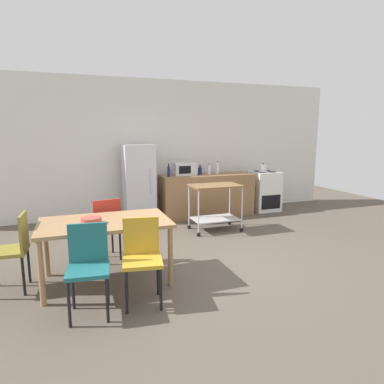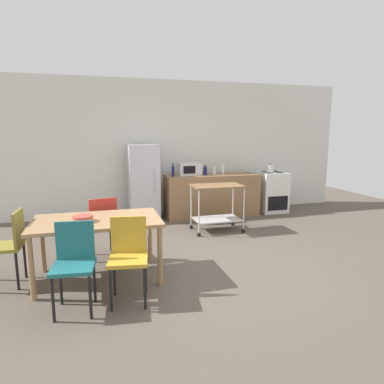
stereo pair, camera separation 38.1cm
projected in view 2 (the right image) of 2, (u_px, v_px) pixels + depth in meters
name	position (u px, v px, depth m)	size (l,w,h in m)	color
ground_plane	(212.00, 264.00, 4.57)	(12.00, 12.00, 0.00)	brown
back_wall	(165.00, 148.00, 7.35)	(8.40, 0.12, 2.90)	silver
kitchen_counter	(212.00, 195.00, 7.19)	(2.00, 0.64, 0.90)	olive
dining_table	(97.00, 226.00, 4.03)	(1.50, 0.90, 0.75)	#A37A51
chair_mustard	(128.00, 253.00, 3.53)	(0.46, 0.46, 0.89)	gold
chair_red	(102.00, 223.00, 4.72)	(0.47, 0.47, 0.89)	#B72D23
chair_olive	(9.00, 242.00, 3.87)	(0.42, 0.42, 0.89)	olive
chair_teal	(74.00, 260.00, 3.33)	(0.44, 0.44, 0.89)	#1E666B
stove_oven	(271.00, 192.00, 7.60)	(0.60, 0.61, 0.92)	white
refrigerator	(144.00, 182.00, 6.84)	(0.60, 0.63, 1.55)	silver
kitchen_cart	(217.00, 200.00, 6.05)	(0.91, 0.57, 0.85)	brown
bottle_sesame_oil	(173.00, 171.00, 6.78)	(0.06, 0.06, 0.27)	navy
microwave	(189.00, 169.00, 7.03)	(0.46, 0.35, 0.26)	silver
bottle_vinegar	(205.00, 171.00, 7.07)	(0.08, 0.08, 0.21)	navy
bottle_wine	(214.00, 170.00, 7.11)	(0.07, 0.07, 0.23)	silver
bottle_sparkling_water	(223.00, 169.00, 7.18)	(0.06, 0.06, 0.27)	silver
fruit_bowl	(83.00, 219.00, 3.89)	(0.23, 0.23, 0.07)	#B24C3F
kettle	(270.00, 168.00, 7.38)	(0.24, 0.17, 0.19)	silver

